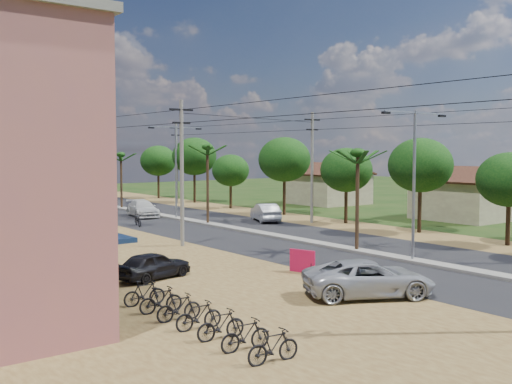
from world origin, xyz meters
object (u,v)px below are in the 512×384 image
(car_silver_mid, at_px, (265,213))
(roadside_sign, at_px, (302,262))
(car_white_far, at_px, (143,209))
(car_parked_dark, at_px, (153,266))
(car_parked_silver, at_px, (369,279))
(parked_scooter_row, at_px, (199,316))

(car_silver_mid, relative_size, roadside_sign, 3.40)
(car_white_far, distance_m, car_parked_dark, 26.25)
(car_parked_silver, height_order, roadside_sign, car_parked_silver)
(car_parked_silver, bearing_deg, car_white_far, 17.64)
(car_white_far, relative_size, parked_scooter_row, 0.59)
(roadside_sign, bearing_deg, car_parked_silver, -119.51)
(car_parked_dark, relative_size, parked_scooter_row, 0.44)
(car_silver_mid, height_order, car_white_far, car_silver_mid)
(parked_scooter_row, bearing_deg, car_silver_mid, 47.61)
(roadside_sign, relative_size, parked_scooter_row, 0.16)
(car_silver_mid, xyz_separation_m, roadside_sign, (-11.47, -17.45, -0.18))
(car_silver_mid, bearing_deg, car_parked_dark, 62.22)
(car_silver_mid, distance_m, car_white_far, 11.38)
(parked_scooter_row, bearing_deg, roadside_sign, 28.59)
(car_white_far, xyz_separation_m, car_parked_silver, (-5.95, -31.94, 0.02))
(parked_scooter_row, bearing_deg, car_parked_silver, -2.53)
(car_silver_mid, xyz_separation_m, car_parked_dark, (-17.88, -14.38, -0.11))
(car_parked_dark, relative_size, roadside_sign, 2.79)
(car_parked_silver, xyz_separation_m, car_parked_dark, (-5.38, 8.25, -0.10))
(car_white_far, height_order, parked_scooter_row, car_white_far)
(car_parked_silver, bearing_deg, car_parked_dark, 61.30)
(roadside_sign, bearing_deg, parked_scooter_row, -169.71)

